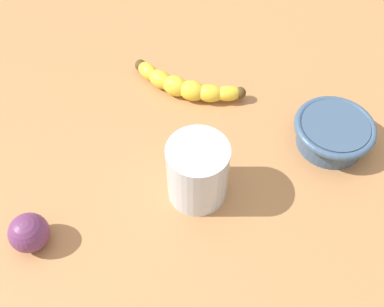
{
  "coord_description": "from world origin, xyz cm",
  "views": [
    {
      "loc": [
        -32.69,
        -22.68,
        60.69
      ],
      "look_at": [
        2.27,
        -2.04,
        5.0
      ],
      "focal_mm": 41.67,
      "sensor_mm": 36.0,
      "label": 1
    }
  ],
  "objects": [
    {
      "name": "plum_fruit",
      "position": [
        -20.85,
        9.96,
        5.74
      ],
      "size": [
        5.48,
        5.48,
        5.48
      ],
      "primitive_type": "sphere",
      "color": "#6B3360",
      "rests_on": "wooden_tabletop"
    },
    {
      "name": "wooden_tabletop",
      "position": [
        0.0,
        0.0,
        1.5
      ],
      "size": [
        120.0,
        120.0,
        3.0
      ],
      "primitive_type": "cube",
      "color": "#B77C4A",
      "rests_on": "ground"
    },
    {
      "name": "smoothie_glass",
      "position": [
        -2.1,
        -5.52,
        8.07
      ],
      "size": [
        8.85,
        8.85,
        10.36
      ],
      "color": "silver",
      "rests_on": "wooden_tabletop"
    },
    {
      "name": "banana",
      "position": [
        14.49,
        6.56,
        4.76
      ],
      "size": [
        7.44,
        20.79,
        3.53
      ],
      "rotation": [
        0.0,
        0.0,
        4.87
      ],
      "color": "yellow",
      "rests_on": "wooden_tabletop"
    },
    {
      "name": "ceramic_bowl",
      "position": [
        16.69,
        -19.44,
        5.85
      ],
      "size": [
        12.78,
        12.78,
        4.75
      ],
      "color": "#3D5675",
      "rests_on": "wooden_tabletop"
    }
  ]
}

